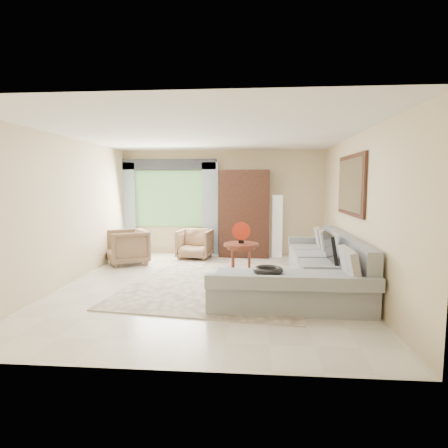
# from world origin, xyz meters

# --- Properties ---
(ground) EXTENTS (6.00, 6.00, 0.00)m
(ground) POSITION_xyz_m (0.00, 0.00, 0.00)
(ground) COLOR silver
(ground) RESTS_ON ground
(area_rug) EXTENTS (3.47, 4.34, 0.02)m
(area_rug) POSITION_xyz_m (0.20, 0.36, 0.01)
(area_rug) COLOR beige
(area_rug) RESTS_ON ground
(sectional_sofa) EXTENTS (2.30, 3.46, 0.90)m
(sectional_sofa) POSITION_xyz_m (1.78, -0.18, 0.28)
(sectional_sofa) COLOR #93959B
(sectional_sofa) RESTS_ON ground
(tv_screen) EXTENTS (0.14, 0.74, 0.48)m
(tv_screen) POSITION_xyz_m (2.05, -0.13, 0.72)
(tv_screen) COLOR black
(tv_screen) RESTS_ON sectional_sofa
(garden_hose) EXTENTS (0.43, 0.43, 0.09)m
(garden_hose) POSITION_xyz_m (1.00, -1.07, 0.55)
(garden_hose) COLOR black
(garden_hose) RESTS_ON sectional_sofa
(coffee_table) EXTENTS (0.66, 0.66, 0.66)m
(coffee_table) POSITION_xyz_m (0.55, 0.60, 0.35)
(coffee_table) COLOR #501D15
(coffee_table) RESTS_ON ground
(red_disc) EXTENTS (0.34, 0.06, 0.34)m
(red_disc) POSITION_xyz_m (0.55, 0.60, 0.89)
(red_disc) COLOR #AB2411
(red_disc) RESTS_ON coffee_table
(armchair_left) EXTENTS (1.14, 1.13, 0.76)m
(armchair_left) POSITION_xyz_m (-2.00, 1.61, 0.38)
(armchair_left) COLOR #7E6144
(armchair_left) RESTS_ON ground
(armchair_right) EXTENTS (0.84, 0.86, 0.70)m
(armchair_right) POSITION_xyz_m (-0.61, 2.32, 0.35)
(armchair_right) COLOR #947750
(armchair_right) RESTS_ON ground
(potted_plant) EXTENTS (0.59, 0.56, 0.53)m
(potted_plant) POSITION_xyz_m (-1.91, 2.49, 0.26)
(potted_plant) COLOR #999999
(potted_plant) RESTS_ON ground
(armoire) EXTENTS (1.20, 0.55, 2.10)m
(armoire) POSITION_xyz_m (0.55, 2.72, 1.05)
(armoire) COLOR black
(armoire) RESTS_ON ground
(floor_lamp) EXTENTS (0.24, 0.24, 1.50)m
(floor_lamp) POSITION_xyz_m (1.35, 2.78, 0.75)
(floor_lamp) COLOR silver
(floor_lamp) RESTS_ON ground
(window) EXTENTS (1.80, 0.04, 1.40)m
(window) POSITION_xyz_m (-1.35, 2.97, 1.40)
(window) COLOR #669E59
(window) RESTS_ON wall_back
(curtain_left) EXTENTS (0.40, 0.08, 2.30)m
(curtain_left) POSITION_xyz_m (-2.40, 2.88, 1.15)
(curtain_left) COLOR #9EB7CC
(curtain_left) RESTS_ON ground
(curtain_right) EXTENTS (0.40, 0.08, 2.30)m
(curtain_right) POSITION_xyz_m (-0.30, 2.88, 1.15)
(curtain_right) COLOR #9EB7CC
(curtain_right) RESTS_ON ground
(valance) EXTENTS (2.40, 0.12, 0.26)m
(valance) POSITION_xyz_m (-1.35, 2.90, 2.25)
(valance) COLOR #1E232D
(valance) RESTS_ON wall_back
(wall_mirror) EXTENTS (0.05, 1.70, 1.05)m
(wall_mirror) POSITION_xyz_m (2.46, 0.35, 1.75)
(wall_mirror) COLOR black
(wall_mirror) RESTS_ON wall_right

